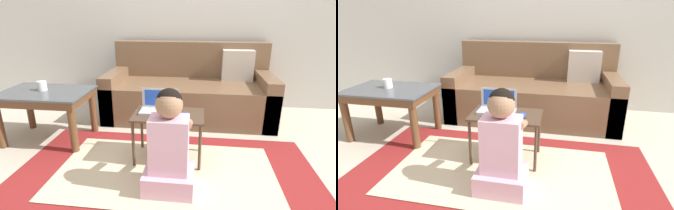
% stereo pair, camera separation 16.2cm
% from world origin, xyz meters
% --- Properties ---
extents(ground_plane, '(16.00, 16.00, 0.00)m').
position_xyz_m(ground_plane, '(0.00, 0.00, 0.00)').
color(ground_plane, beige).
extents(wall_back, '(9.00, 0.06, 2.50)m').
position_xyz_m(wall_back, '(0.00, 1.51, 1.25)').
color(wall_back, silver).
rests_on(wall_back, ground_plane).
extents(area_rug, '(2.37, 1.31, 0.01)m').
position_xyz_m(area_rug, '(0.02, -0.22, 0.00)').
color(area_rug, maroon).
rests_on(area_rug, ground_plane).
extents(couch, '(1.89, 0.87, 0.86)m').
position_xyz_m(couch, '(0.14, 1.05, 0.29)').
color(couch, brown).
rests_on(couch, ground_plane).
extents(coffee_table, '(0.82, 0.56, 0.50)m').
position_xyz_m(coffee_table, '(-1.19, 0.23, 0.41)').
color(coffee_table, '#4C5156').
rests_on(coffee_table, ground_plane).
extents(laptop_desk, '(0.58, 0.36, 0.41)m').
position_xyz_m(laptop_desk, '(0.02, -0.01, 0.36)').
color(laptop_desk, '#4C3828').
rests_on(laptop_desk, ground_plane).
extents(laptop, '(0.31, 0.17, 0.18)m').
position_xyz_m(laptop, '(-0.06, 0.03, 0.45)').
color(laptop, '#B7BCC6').
rests_on(laptop, laptop_desk).
extents(computer_mouse, '(0.06, 0.11, 0.03)m').
position_xyz_m(computer_mouse, '(0.16, -0.05, 0.43)').
color(computer_mouse, '#234CB2').
rests_on(computer_mouse, laptop_desk).
extents(person_seated, '(0.35, 0.37, 0.75)m').
position_xyz_m(person_seated, '(0.08, -0.42, 0.34)').
color(person_seated, '#E5B2CC').
rests_on(person_seated, ground_plane).
extents(cup_on_table, '(0.09, 0.09, 0.09)m').
position_xyz_m(cup_on_table, '(-1.22, 0.25, 0.54)').
color(cup_on_table, white).
rests_on(cup_on_table, coffee_table).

